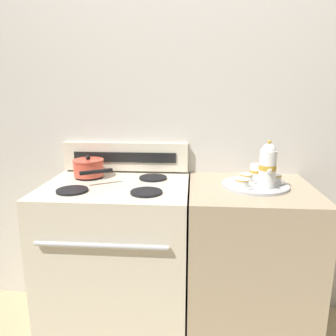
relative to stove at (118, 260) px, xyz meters
name	(u,v)px	position (x,y,z in m)	size (l,w,h in m)	color
ground_plane	(176,331)	(0.34, 0.00, -0.46)	(6.00, 6.00, 0.00)	tan
wall_back	(179,143)	(0.34, 0.33, 0.64)	(6.00, 0.05, 2.20)	beige
stove	(118,260)	(0.00, 0.00, 0.00)	(0.80, 0.65, 0.93)	beige
control_panel	(125,157)	(0.00, 0.29, 0.56)	(0.78, 0.05, 0.18)	beige
side_counter	(247,265)	(0.74, 0.00, 0.00)	(0.66, 0.62, 0.91)	tan
saucepan	(89,168)	(-0.19, 0.14, 0.52)	(0.26, 0.30, 0.12)	#D14C38
serving_tray	(255,185)	(0.76, 0.03, 0.46)	(0.36, 0.36, 0.01)	#B2B2B7
teapot	(268,165)	(0.81, -0.03, 0.59)	(0.09, 0.14, 0.25)	white
teacup_left	(242,183)	(0.68, -0.05, 0.49)	(0.11, 0.11, 0.05)	white
teacup_right	(246,178)	(0.72, 0.06, 0.49)	(0.11, 0.11, 0.05)	white
teacup_front	(275,179)	(0.87, 0.06, 0.49)	(0.11, 0.11, 0.05)	white
creamer_jug	(256,171)	(0.79, 0.15, 0.51)	(0.07, 0.07, 0.08)	white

